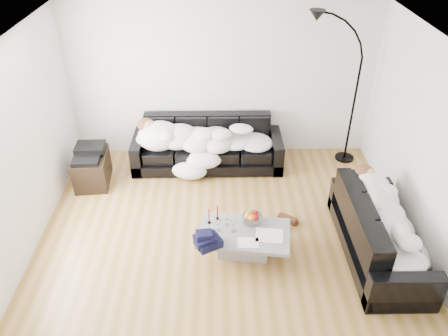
{
  "coord_description": "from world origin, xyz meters",
  "views": [
    {
      "loc": [
        -0.08,
        -4.47,
        4.08
      ],
      "look_at": [
        0.0,
        0.3,
        0.9
      ],
      "focal_mm": 35.0,
      "sensor_mm": 36.0,
      "label": 1
    }
  ],
  "objects_px": {
    "coffee_table": "(244,242)",
    "wine_glass_c": "(234,226)",
    "sleeper_right": "(385,215)",
    "sleeper_back": "(207,134)",
    "wine_glass_b": "(219,225)",
    "sofa_right": "(381,229)",
    "candle_left": "(209,216)",
    "av_cabinet": "(92,169)",
    "wine_glass_a": "(227,220)",
    "candle_right": "(217,213)",
    "floor_lamp": "(355,100)",
    "stereo": "(89,152)",
    "sofa_back": "(207,144)",
    "fruit_bowl": "(252,217)",
    "shoes": "(281,223)"
  },
  "relations": [
    {
      "from": "sofa_right",
      "to": "wine_glass_b",
      "type": "relative_size",
      "value": 11.2
    },
    {
      "from": "sleeper_back",
      "to": "stereo",
      "type": "relative_size",
      "value": 4.73
    },
    {
      "from": "sleeper_right",
      "to": "floor_lamp",
      "type": "relative_size",
      "value": 0.76
    },
    {
      "from": "sleeper_back",
      "to": "candle_left",
      "type": "bearing_deg",
      "value": -88.49
    },
    {
      "from": "wine_glass_a",
      "to": "wine_glass_b",
      "type": "distance_m",
      "value": 0.15
    },
    {
      "from": "sofa_right",
      "to": "fruit_bowl",
      "type": "relative_size",
      "value": 7.75
    },
    {
      "from": "coffee_table",
      "to": "wine_glass_c",
      "type": "relative_size",
      "value": 6.52
    },
    {
      "from": "coffee_table",
      "to": "wine_glass_c",
      "type": "xyz_separation_m",
      "value": [
        -0.13,
        0.01,
        0.26
      ]
    },
    {
      "from": "wine_glass_c",
      "to": "floor_lamp",
      "type": "relative_size",
      "value": 0.08
    },
    {
      "from": "sofa_right",
      "to": "shoes",
      "type": "distance_m",
      "value": 1.33
    },
    {
      "from": "candle_right",
      "to": "stereo",
      "type": "height_order",
      "value": "stereo"
    },
    {
      "from": "wine_glass_b",
      "to": "stereo",
      "type": "xyz_separation_m",
      "value": [
        -1.99,
        1.58,
        0.14
      ]
    },
    {
      "from": "wine_glass_a",
      "to": "candle_right",
      "type": "relative_size",
      "value": 0.75
    },
    {
      "from": "wine_glass_b",
      "to": "shoes",
      "type": "xyz_separation_m",
      "value": [
        0.88,
        0.47,
        -0.37
      ]
    },
    {
      "from": "coffee_table",
      "to": "av_cabinet",
      "type": "height_order",
      "value": "av_cabinet"
    },
    {
      "from": "coffee_table",
      "to": "candle_left",
      "type": "distance_m",
      "value": 0.56
    },
    {
      "from": "sofa_right",
      "to": "wine_glass_a",
      "type": "xyz_separation_m",
      "value": [
        -1.93,
        0.18,
        0.02
      ]
    },
    {
      "from": "sleeper_right",
      "to": "av_cabinet",
      "type": "distance_m",
      "value": 4.38
    },
    {
      "from": "sleeper_right",
      "to": "sleeper_back",
      "type": "bearing_deg",
      "value": 46.69
    },
    {
      "from": "sleeper_back",
      "to": "av_cabinet",
      "type": "distance_m",
      "value": 1.91
    },
    {
      "from": "wine_glass_a",
      "to": "candle_right",
      "type": "height_order",
      "value": "candle_right"
    },
    {
      "from": "sofa_right",
      "to": "wine_glass_c",
      "type": "relative_size",
      "value": 11.01
    },
    {
      "from": "sleeper_right",
      "to": "sofa_back",
      "type": "bearing_deg",
      "value": 46.01
    },
    {
      "from": "candle_left",
      "to": "candle_right",
      "type": "height_order",
      "value": "candle_left"
    },
    {
      "from": "sofa_right",
      "to": "sleeper_back",
      "type": "bearing_deg",
      "value": 46.69
    },
    {
      "from": "wine_glass_b",
      "to": "wine_glass_a",
      "type": "bearing_deg",
      "value": 44.6
    },
    {
      "from": "sofa_back",
      "to": "floor_lamp",
      "type": "bearing_deg",
      "value": 3.82
    },
    {
      "from": "sleeper_right",
      "to": "sofa_right",
      "type": "bearing_deg",
      "value": -90.0
    },
    {
      "from": "candle_right",
      "to": "shoes",
      "type": "distance_m",
      "value": 1.01
    },
    {
      "from": "fruit_bowl",
      "to": "candle_right",
      "type": "distance_m",
      "value": 0.46
    },
    {
      "from": "candle_left",
      "to": "stereo",
      "type": "bearing_deg",
      "value": 142.49
    },
    {
      "from": "coffee_table",
      "to": "stereo",
      "type": "xyz_separation_m",
      "value": [
        -2.31,
        1.61,
        0.39
      ]
    },
    {
      "from": "av_cabinet",
      "to": "stereo",
      "type": "distance_m",
      "value": 0.31
    },
    {
      "from": "sofa_back",
      "to": "wine_glass_c",
      "type": "xyz_separation_m",
      "value": [
        0.36,
        -2.08,
        0.02
      ]
    },
    {
      "from": "coffee_table",
      "to": "wine_glass_b",
      "type": "bearing_deg",
      "value": 174.4
    },
    {
      "from": "sofa_right",
      "to": "candle_left",
      "type": "height_order",
      "value": "sofa_right"
    },
    {
      "from": "wine_glass_a",
      "to": "wine_glass_b",
      "type": "relative_size",
      "value": 0.93
    },
    {
      "from": "sofa_back",
      "to": "stereo",
      "type": "xyz_separation_m",
      "value": [
        -1.82,
        -0.48,
        0.16
      ]
    },
    {
      "from": "wine_glass_a",
      "to": "sofa_right",
      "type": "bearing_deg",
      "value": -5.45
    },
    {
      "from": "sleeper_right",
      "to": "shoes",
      "type": "distance_m",
      "value": 1.4
    },
    {
      "from": "coffee_table",
      "to": "sleeper_back",
      "type": "bearing_deg",
      "value": 103.59
    },
    {
      "from": "fruit_bowl",
      "to": "candle_left",
      "type": "relative_size",
      "value": 1.12
    },
    {
      "from": "wine_glass_c",
      "to": "candle_left",
      "type": "bearing_deg",
      "value": 151.68
    },
    {
      "from": "wine_glass_b",
      "to": "sofa_right",
      "type": "bearing_deg",
      "value": -2.22
    },
    {
      "from": "sofa_back",
      "to": "fruit_bowl",
      "type": "relative_size",
      "value": 9.76
    },
    {
      "from": "sofa_back",
      "to": "sleeper_right",
      "type": "bearing_deg",
      "value": -43.99
    },
    {
      "from": "wine_glass_b",
      "to": "floor_lamp",
      "type": "xyz_separation_m",
      "value": [
        2.2,
        2.22,
        0.68
      ]
    },
    {
      "from": "stereo",
      "to": "shoes",
      "type": "bearing_deg",
      "value": -23.54
    },
    {
      "from": "candle_left",
      "to": "sleeper_back",
      "type": "bearing_deg",
      "value": 91.51
    },
    {
      "from": "fruit_bowl",
      "to": "wine_glass_c",
      "type": "bearing_deg",
      "value": -141.83
    }
  ]
}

